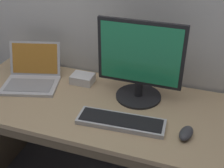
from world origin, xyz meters
TOP-DOWN VIEW (x-y plane):
  - desk at (0.00, -0.01)m, footprint 1.64×0.66m
  - laptop_silver at (-0.47, 0.07)m, footprint 0.39×0.38m
  - external_monitor at (0.19, 0.12)m, footprint 0.46×0.26m
  - wired_keyboard at (0.17, -0.13)m, footprint 0.45×0.16m
  - computer_mouse at (0.49, -0.12)m, footprint 0.08×0.12m
  - external_drive_box at (-0.18, 0.18)m, footprint 0.14×0.10m

SIDE VIEW (x-z plane):
  - desk at x=0.00m, z-range 0.18..0.96m
  - wired_keyboard at x=0.17m, z-range 0.78..0.81m
  - computer_mouse at x=0.49m, z-range 0.78..0.82m
  - external_drive_box at x=-0.18m, z-range 0.78..0.83m
  - laptop_silver at x=-0.47m, z-range 0.71..0.93m
  - external_monitor at x=0.19m, z-range 0.78..1.23m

